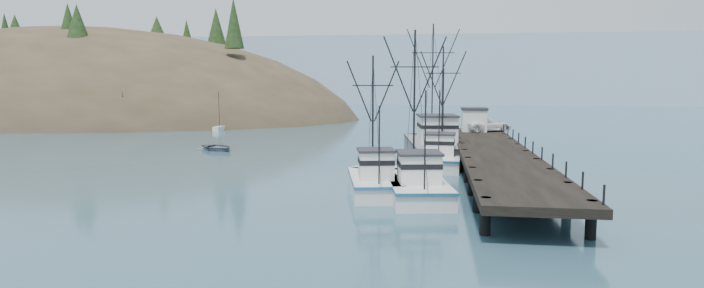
% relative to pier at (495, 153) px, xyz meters
% --- Properties ---
extents(ground, '(400.00, 400.00, 0.00)m').
position_rel_pier_xyz_m(ground, '(-14.00, -16.00, -1.69)').
color(ground, '#2A4C5E').
rests_on(ground, ground).
extents(pier, '(6.00, 44.00, 2.00)m').
position_rel_pier_xyz_m(pier, '(0.00, 0.00, 0.00)').
color(pier, black).
rests_on(pier, ground).
extents(headland, '(134.80, 78.00, 51.00)m').
position_rel_pier_xyz_m(headland, '(-88.95, 62.61, -6.24)').
color(headland, '#382D1E').
rests_on(headland, ground).
extents(distant_ridge, '(360.00, 40.00, 26.00)m').
position_rel_pier_xyz_m(distant_ridge, '(-4.00, 154.00, -1.69)').
color(distant_ridge, '#9EB2C6').
rests_on(distant_ridge, ground).
extents(distant_ridge_far, '(180.00, 25.00, 18.00)m').
position_rel_pier_xyz_m(distant_ridge_far, '(-54.00, 169.00, -1.69)').
color(distant_ridge_far, silver).
rests_on(distant_ridge_far, ground).
extents(moored_sailboats, '(23.01, 21.08, 6.35)m').
position_rel_pier_xyz_m(moored_sailboats, '(-48.40, 40.13, -1.36)').
color(moored_sailboats, silver).
rests_on(moored_sailboats, ground).
extents(trawler_near, '(5.44, 11.84, 11.84)m').
position_rel_pier_xyz_m(trawler_near, '(-6.50, -10.61, -0.87)').
color(trawler_near, silver).
rests_on(trawler_near, ground).
extents(trawler_mid, '(5.00, 10.09, 10.11)m').
position_rel_pier_xyz_m(trawler_mid, '(-9.50, -9.84, -0.87)').
color(trawler_mid, silver).
rests_on(trawler_mid, ground).
extents(trawler_far, '(4.26, 11.26, 11.50)m').
position_rel_pier_xyz_m(trawler_far, '(-4.55, 2.97, -0.87)').
color(trawler_far, silver).
rests_on(trawler_far, ground).
extents(work_vessel, '(7.06, 17.46, 14.28)m').
position_rel_pier_xyz_m(work_vessel, '(-5.23, 9.05, -0.46)').
color(work_vessel, slate).
rests_on(work_vessel, ground).
extents(pier_shed, '(3.00, 3.20, 2.80)m').
position_rel_pier_xyz_m(pier_shed, '(-0.50, 18.00, 1.73)').
color(pier_shed, silver).
rests_on(pier_shed, pier).
extents(pickup_truck, '(6.24, 4.62, 1.57)m').
position_rel_pier_xyz_m(pickup_truck, '(1.10, 18.00, 1.10)').
color(pickup_truck, white).
rests_on(pickup_truck, pier).
extents(motorboat, '(6.14, 5.90, 1.04)m').
position_rel_pier_xyz_m(motorboat, '(-29.83, 11.28, -1.69)').
color(motorboat, slate).
rests_on(motorboat, ground).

